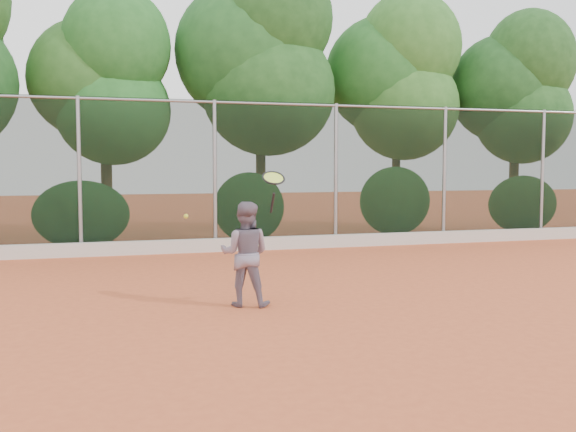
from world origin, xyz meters
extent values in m
plane|color=#CB5930|center=(0.00, 0.00, 0.00)|extent=(80.00, 80.00, 0.00)
cube|color=beige|center=(0.00, 6.82, 0.15)|extent=(24.00, 0.20, 0.30)
imported|color=slate|center=(-0.65, 0.93, 0.74)|extent=(0.87, 0.78, 1.47)
cube|color=black|center=(0.00, 7.00, 1.75)|extent=(24.00, 0.01, 3.50)
cylinder|color=gray|center=(0.00, 7.00, 3.45)|extent=(24.00, 0.06, 0.06)
cylinder|color=gray|center=(-3.00, 7.00, 1.75)|extent=(0.09, 0.09, 3.50)
cylinder|color=gray|center=(0.00, 7.00, 1.75)|extent=(0.09, 0.09, 3.50)
cylinder|color=gray|center=(3.00, 7.00, 1.75)|extent=(0.09, 0.09, 3.50)
cylinder|color=gray|center=(6.00, 7.00, 1.75)|extent=(0.09, 0.09, 3.50)
cylinder|color=gray|center=(9.00, 7.00, 1.75)|extent=(0.09, 0.09, 3.50)
cylinder|color=#442B1A|center=(-2.40, 9.30, 1.20)|extent=(0.28, 0.28, 2.40)
ellipsoid|color=#216022|center=(-2.20, 9.20, 3.40)|extent=(2.90, 2.40, 2.80)
ellipsoid|color=#26561D|center=(-2.70, 9.50, 4.20)|extent=(3.20, 2.70, 3.10)
ellipsoid|color=#1D571F|center=(-2.10, 9.00, 5.00)|extent=(2.70, 2.30, 2.90)
cylinder|color=#402C18|center=(1.60, 9.00, 1.50)|extent=(0.26, 0.26, 3.00)
ellipsoid|color=#2E6928|center=(1.80, 8.90, 4.00)|extent=(3.60, 3.00, 3.50)
ellipsoid|color=#2B6D29|center=(1.30, 9.20, 5.00)|extent=(3.90, 3.20, 3.80)
ellipsoid|color=#2B6225|center=(1.90, 8.80, 5.90)|extent=(3.20, 2.70, 3.30)
cylinder|color=#45291A|center=(5.70, 9.20, 1.35)|extent=(0.24, 0.24, 2.70)
ellipsoid|color=#2B5F20|center=(5.90, 9.10, 3.70)|extent=(3.20, 2.70, 3.10)
ellipsoid|color=#1C531C|center=(5.40, 9.40, 4.60)|extent=(3.50, 2.90, 3.40)
ellipsoid|color=#285E20|center=(6.00, 9.00, 5.40)|extent=(3.00, 2.50, 3.10)
cylinder|color=#48311C|center=(9.40, 8.80, 1.25)|extent=(0.28, 0.28, 2.50)
ellipsoid|color=#2F6928|center=(9.60, 8.70, 3.50)|extent=(3.00, 2.50, 2.90)
ellipsoid|color=#265E23|center=(9.10, 9.00, 4.30)|extent=(3.30, 2.80, 3.20)
ellipsoid|color=#2C6024|center=(9.70, 8.60, 5.10)|extent=(2.80, 2.40, 3.00)
ellipsoid|color=#286A28|center=(-3.00, 7.80, 0.85)|extent=(2.20, 1.16, 1.60)
ellipsoid|color=#296727|center=(1.00, 7.80, 0.95)|extent=(1.80, 1.04, 1.76)
ellipsoid|color=#34762D|center=(5.00, 7.80, 1.05)|extent=(2.00, 1.10, 1.84)
ellipsoid|color=#316325|center=(9.00, 7.80, 0.90)|extent=(2.16, 1.12, 1.64)
cylinder|color=black|center=(-0.27, 0.85, 1.45)|extent=(0.04, 0.21, 0.30)
torus|color=black|center=(-0.27, 0.79, 1.80)|extent=(0.33, 0.29, 0.20)
cylinder|color=#D1EB45|center=(-0.27, 0.79, 1.80)|extent=(0.28, 0.24, 0.15)
sphere|color=gold|center=(-1.46, 0.99, 1.28)|extent=(0.06, 0.06, 0.06)
camera|label=1|loc=(-2.60, -7.80, 1.95)|focal=40.00mm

